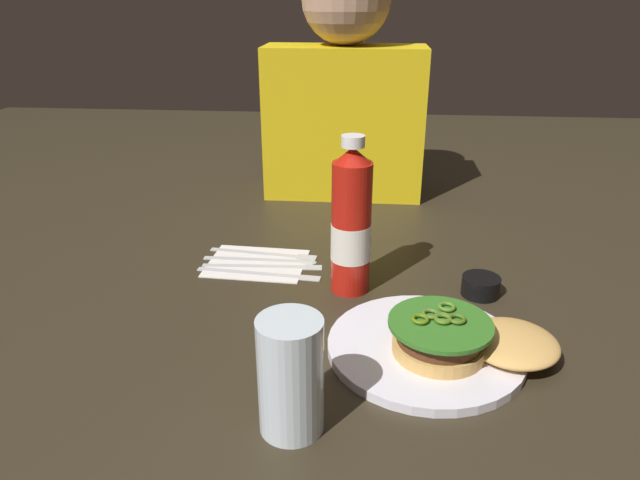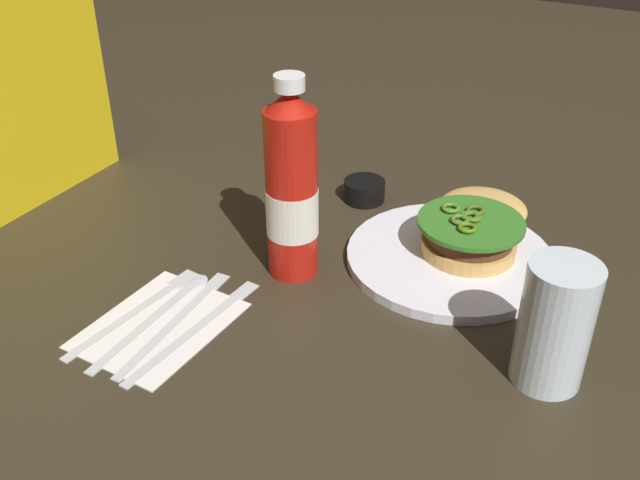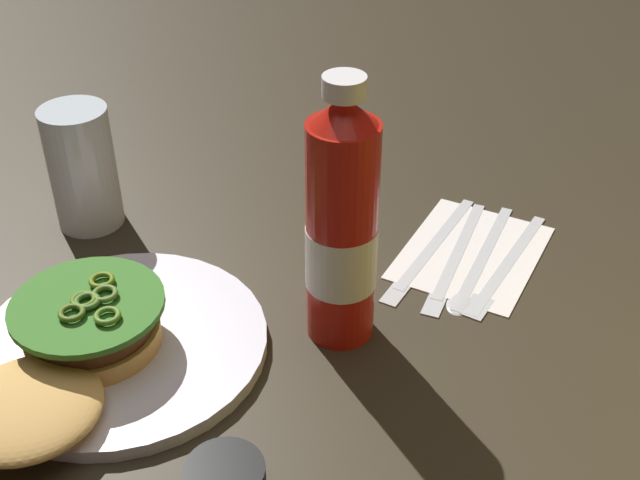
% 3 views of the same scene
% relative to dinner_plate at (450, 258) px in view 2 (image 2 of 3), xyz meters
% --- Properties ---
extents(ground_plane, '(3.00, 3.00, 0.00)m').
position_rel_dinner_plate_xyz_m(ground_plane, '(-0.08, 0.11, -0.01)').
color(ground_plane, '#2F271A').
extents(dinner_plate, '(0.26, 0.26, 0.01)m').
position_rel_dinner_plate_xyz_m(dinner_plate, '(0.00, 0.00, 0.00)').
color(dinner_plate, white).
rests_on(dinner_plate, ground_plane).
extents(burger_sandwich, '(0.22, 0.14, 0.05)m').
position_rel_dinner_plate_xyz_m(burger_sandwich, '(0.05, -0.01, 0.03)').
color(burger_sandwich, tan).
rests_on(burger_sandwich, dinner_plate).
extents(ketchup_bottle, '(0.06, 0.06, 0.25)m').
position_rel_dinner_plate_xyz_m(ketchup_bottle, '(-0.11, 0.17, 0.10)').
color(ketchup_bottle, red).
rests_on(ketchup_bottle, ground_plane).
extents(water_glass, '(0.07, 0.07, 0.14)m').
position_rel_dinner_plate_xyz_m(water_glass, '(-0.16, -0.16, 0.06)').
color(water_glass, silver).
rests_on(water_glass, ground_plane).
extents(condiment_cup, '(0.06, 0.06, 0.03)m').
position_rel_dinner_plate_xyz_m(condiment_cup, '(0.10, 0.17, 0.01)').
color(condiment_cup, black).
rests_on(condiment_cup, ground_plane).
extents(napkin, '(0.18, 0.14, 0.00)m').
position_rel_dinner_plate_xyz_m(napkin, '(-0.28, 0.24, -0.00)').
color(napkin, white).
rests_on(napkin, ground_plane).
extents(butter_knife, '(0.22, 0.03, 0.00)m').
position_rel_dinner_plate_xyz_m(butter_knife, '(-0.25, 0.20, -0.00)').
color(butter_knife, silver).
rests_on(butter_knife, napkin).
extents(steak_knife, '(0.21, 0.02, 0.00)m').
position_rel_dinner_plate_xyz_m(steak_knife, '(-0.25, 0.23, -0.00)').
color(steak_knife, silver).
rests_on(steak_knife, napkin).
extents(spoon_utensil, '(0.20, 0.03, 0.00)m').
position_rel_dinner_plate_xyz_m(spoon_utensil, '(-0.24, 0.26, -0.00)').
color(spoon_utensil, silver).
rests_on(spoon_utensil, napkin).
extents(fork_utensil, '(0.20, 0.04, 0.00)m').
position_rel_dinner_plate_xyz_m(fork_utensil, '(-0.25, 0.28, -0.00)').
color(fork_utensil, silver).
rests_on(fork_utensil, napkin).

